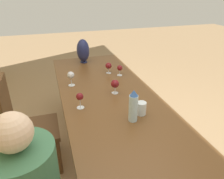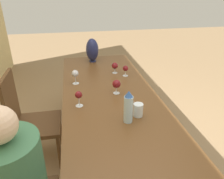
% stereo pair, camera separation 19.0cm
% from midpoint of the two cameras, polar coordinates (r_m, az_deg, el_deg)
% --- Properties ---
extents(ground_plane, '(14.00, 14.00, 0.00)m').
position_cam_midpoint_polar(ground_plane, '(2.30, -1.43, -20.86)').
color(ground_plane, '#937551').
extents(dining_table, '(2.87, 0.87, 0.74)m').
position_cam_midpoint_polar(dining_table, '(1.86, -1.66, -6.46)').
color(dining_table, brown).
rests_on(dining_table, ground_plane).
extents(water_bottle, '(0.07, 0.07, 0.26)m').
position_cam_midpoint_polar(water_bottle, '(1.60, 2.21, -4.44)').
color(water_bottle, silver).
rests_on(water_bottle, dining_table).
extents(water_tumbler, '(0.08, 0.08, 0.10)m').
position_cam_midpoint_polar(water_tumbler, '(1.72, 4.54, -5.02)').
color(water_tumbler, silver).
rests_on(water_tumbler, dining_table).
extents(vase, '(0.16, 0.16, 0.30)m').
position_cam_midpoint_polar(vase, '(2.87, -9.49, 9.95)').
color(vase, '#1E234C').
rests_on(vase, dining_table).
extents(wine_glass_0, '(0.07, 0.07, 0.15)m').
position_cam_midpoint_polar(wine_glass_0, '(2.23, -13.13, 3.52)').
color(wine_glass_0, silver).
rests_on(wine_glass_0, dining_table).
extents(wine_glass_1, '(0.06, 0.06, 0.14)m').
position_cam_midpoint_polar(wine_glass_1, '(1.81, -11.41, -2.06)').
color(wine_glass_1, silver).
rests_on(wine_glass_1, dining_table).
extents(wine_glass_2, '(0.06, 0.06, 0.12)m').
position_cam_midpoint_polar(wine_glass_2, '(2.43, -0.19, 5.52)').
color(wine_glass_2, silver).
rests_on(wine_glass_2, dining_table).
extents(wine_glass_3, '(0.08, 0.08, 0.13)m').
position_cam_midpoint_polar(wine_glass_3, '(2.02, -1.92, 1.36)').
color(wine_glass_3, silver).
rests_on(wine_glass_3, dining_table).
extents(wine_glass_4, '(0.07, 0.07, 0.12)m').
position_cam_midpoint_polar(wine_glass_4, '(2.50, -3.09, 6.12)').
color(wine_glass_4, silver).
rests_on(wine_glass_4, dining_table).
extents(chair_far, '(0.44, 0.44, 0.96)m').
position_cam_midpoint_polar(chair_far, '(2.23, -24.14, -8.42)').
color(chair_far, brown).
rests_on(chair_far, ground_plane).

